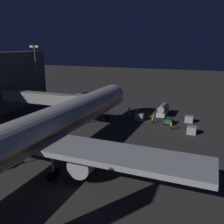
{
  "coord_description": "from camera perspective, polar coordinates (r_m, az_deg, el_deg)",
  "views": [
    {
      "loc": [
        -23.53,
        36.21,
        17.78
      ],
      "look_at": [
        -3.0,
        -13.39,
        3.5
      ],
      "focal_mm": 40.24,
      "sensor_mm": 36.0,
      "label": 1
    }
  ],
  "objects": [
    {
      "name": "traffic_cone_nose_starboard",
      "position": [
        67.24,
        -0.83,
        -0.2
      ],
      "size": [
        0.36,
        0.36,
        0.55
      ],
      "primitive_type": "cone",
      "color": "orange",
      "rests_on": "ground_plane"
    },
    {
      "name": "ground_crew_by_tug",
      "position": [
        67.56,
        3.88,
        0.47
      ],
      "size": [
        0.4,
        0.4,
        1.79
      ],
      "color": "black",
      "rests_on": "ground_plane"
    },
    {
      "name": "ground_crew_by_belt_loader",
      "position": [
        63.01,
        3.8,
        -0.63
      ],
      "size": [
        0.4,
        0.4,
        1.72
      ],
      "color": "black",
      "rests_on": "ground_plane"
    },
    {
      "name": "ground_plane",
      "position": [
        46.7,
        -9.82,
        -7.71
      ],
      "size": [
        320.0,
        320.0,
        0.0
      ],
      "primitive_type": "plane",
      "color": "#383533"
    },
    {
      "name": "ground_crew_under_port_wing",
      "position": [
        59.34,
        9.23,
        -1.74
      ],
      "size": [
        0.4,
        0.4,
        1.8
      ],
      "color": "black",
      "rests_on": "ground_plane"
    },
    {
      "name": "baggage_container_spare",
      "position": [
        61.66,
        6.25,
        -1.17
      ],
      "size": [
        1.85,
        1.57,
        1.62
      ],
      "primitive_type": "cube",
      "color": "#B7BABF",
      "rests_on": "ground_plane"
    },
    {
      "name": "baggage_tug_lead",
      "position": [
        59.88,
        12.76,
        -1.97
      ],
      "size": [
        1.86,
        2.74,
        1.95
      ],
      "color": "#287038",
      "rests_on": "ground_plane"
    },
    {
      "name": "baggage_container_mid_row",
      "position": [
        62.58,
        17.11,
        -1.57
      ],
      "size": [
        1.86,
        1.75,
        1.51
      ],
      "primitive_type": "cube",
      "color": "#B7BABF",
      "rests_on": "ground_plane"
    },
    {
      "name": "baggage_container_near_belt",
      "position": [
        54.65,
        17.65,
        -3.96
      ],
      "size": [
        1.82,
        1.83,
        1.55
      ],
      "primitive_type": "cube",
      "color": "#B7BABF",
      "rests_on": "ground_plane"
    },
    {
      "name": "jet_bridge",
      "position": [
        61.16,
        -14.18,
        2.93
      ],
      "size": [
        23.43,
        3.4,
        7.11
      ],
      "color": "#9E9E99",
      "rests_on": "ground_plane"
    },
    {
      "name": "ground_crew_marshaller_fwd",
      "position": [
        55.81,
        13.32,
        -2.99
      ],
      "size": [
        0.4,
        0.4,
        1.86
      ],
      "color": "black",
      "rests_on": "ground_plane"
    },
    {
      "name": "traffic_cone_nose_port",
      "position": [
        65.68,
        2.69,
        -0.58
      ],
      "size": [
        0.36,
        0.36,
        0.55
      ],
      "primitive_type": "cone",
      "color": "orange",
      "rests_on": "ground_plane"
    },
    {
      "name": "apron_floodlight_mast",
      "position": [
        77.93,
        -16.84,
        8.78
      ],
      "size": [
        2.9,
        0.5,
        17.78
      ],
      "color": "#59595E",
      "rests_on": "ground_plane"
    },
    {
      "name": "fuel_tanker",
      "position": [
        66.46,
        11.55,
        0.54
      ],
      "size": [
        2.46,
        6.72,
        3.15
      ],
      "color": "silver",
      "rests_on": "ground_plane"
    },
    {
      "name": "airliner_at_gate",
      "position": [
        37.18,
        -18.58,
        -5.24
      ],
      "size": [
        49.56,
        69.21,
        19.97
      ],
      "color": "silver",
      "rests_on": "ground_plane"
    },
    {
      "name": "ground_crew_near_nose_gear",
      "position": [
        65.66,
        5.59,
        -0.04
      ],
      "size": [
        0.4,
        0.4,
        1.71
      ],
      "color": "black",
      "rests_on": "ground_plane"
    },
    {
      "name": "ground_crew_walking_aft",
      "position": [
        60.91,
        9.41,
        -1.31
      ],
      "size": [
        0.4,
        0.4,
        1.79
      ],
      "color": "black",
      "rests_on": "ground_plane"
    }
  ]
}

